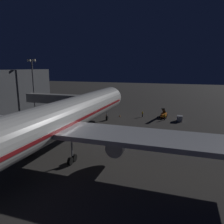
{
  "coord_description": "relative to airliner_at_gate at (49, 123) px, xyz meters",
  "views": [
    {
      "loc": [
        -20.22,
        40.96,
        14.96
      ],
      "look_at": [
        -3.0,
        -10.78,
        3.5
      ],
      "focal_mm": 34.64,
      "sensor_mm": 36.0,
      "label": 1
    }
  ],
  "objects": [
    {
      "name": "traffic_cone_nose_port",
      "position": [
        -2.2,
        -33.08,
        -5.75
      ],
      "size": [
        0.36,
        0.36,
        0.55
      ],
      "primitive_type": "cone",
      "color": "orange",
      "rests_on": "ground_plane"
    },
    {
      "name": "ground_crew_near_nose_gear",
      "position": [
        -15.55,
        -32.96,
        -5.03
      ],
      "size": [
        0.4,
        0.4,
        1.81
      ],
      "color": "black",
      "rests_on": "ground_plane"
    },
    {
      "name": "apron_floodlight_mast",
      "position": [
        25.5,
        -29.04,
        4.02
      ],
      "size": [
        2.9,
        0.5,
        17.23
      ],
      "color": "#59595E",
      "rests_on": "ground_plane"
    },
    {
      "name": "airliner_at_gate",
      "position": [
        0.0,
        0.0,
        0.0
      ],
      "size": [
        59.45,
        69.07,
        20.91
      ],
      "color": "silver",
      "rests_on": "ground_plane"
    },
    {
      "name": "baggage_container_near_belt",
      "position": [
        -19.67,
        -33.23,
        -5.27
      ],
      "size": [
        1.53,
        1.88,
        1.51
      ],
      "primitive_type": "cube",
      "color": "#B7BABF",
      "rests_on": "ground_plane"
    },
    {
      "name": "ground_plane",
      "position": [
        -0.0,
        -12.3,
        -6.02
      ],
      "size": [
        320.0,
        320.0,
        0.0
      ],
      "primitive_type": "plane",
      "color": "#383533"
    },
    {
      "name": "jet_bridge",
      "position": [
        11.04,
        -23.3,
        0.07
      ],
      "size": [
        20.37,
        3.4,
        7.64
      ],
      "color": "#9E9E99",
      "rests_on": "ground_plane"
    },
    {
      "name": "traffic_cone_nose_starboard",
      "position": [
        2.2,
        -33.08,
        -5.75
      ],
      "size": [
        0.36,
        0.36,
        0.55
      ],
      "primitive_type": "cone",
      "color": "orange",
      "rests_on": "ground_plane"
    },
    {
      "name": "belt_loader",
      "position": [
        -14.97,
        -36.66,
        -5.18
      ],
      "size": [
        1.96,
        7.1,
        3.37
      ],
      "color": "orange",
      "rests_on": "ground_plane"
    },
    {
      "name": "ground_crew_by_tug",
      "position": [
        -8.8,
        -34.91,
        -5.01
      ],
      "size": [
        0.4,
        0.4,
        1.83
      ],
      "color": "black",
      "rests_on": "ground_plane"
    }
  ]
}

